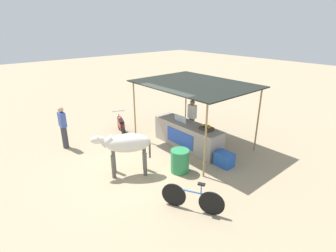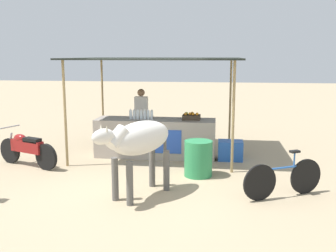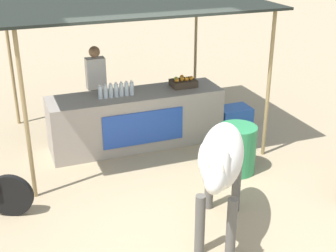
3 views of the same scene
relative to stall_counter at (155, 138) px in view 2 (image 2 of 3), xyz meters
name	(u,v)px [view 2 (image 2 of 3)]	position (x,y,z in m)	size (l,w,h in m)	color
ground_plane	(138,184)	(0.00, -2.20, -0.48)	(60.00, 60.00, 0.00)	tan
stall_counter	(155,138)	(0.00, 0.00, 0.00)	(3.00, 0.82, 0.96)	#9E9389
stall_awning	(157,62)	(0.00, 0.30, 1.90)	(4.20, 3.20, 2.47)	black
water_bottle_row	(141,115)	(-0.35, -0.05, 0.59)	(0.61, 0.07, 0.25)	silver
fruit_crate	(191,117)	(0.90, 0.05, 0.55)	(0.44, 0.32, 0.18)	#3F3326
vendor_behind_counter	(141,118)	(-0.51, 0.75, 0.37)	(0.34, 0.22, 1.65)	#383842
cooler_box	(230,150)	(1.88, -0.10, -0.24)	(0.60, 0.44, 0.48)	blue
water_barrel	(198,158)	(1.17, -1.50, -0.10)	(0.59, 0.59, 0.76)	#2D8C51
cow	(138,141)	(0.17, -2.86, 0.55)	(1.27, 1.74, 1.44)	silver
motorcycle_parked	(27,148)	(-2.80, -1.28, -0.05)	(1.70, 0.84, 0.90)	black
bicycle_leaning	(284,178)	(2.77, -2.56, -0.13)	(1.48, 0.83, 0.85)	black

